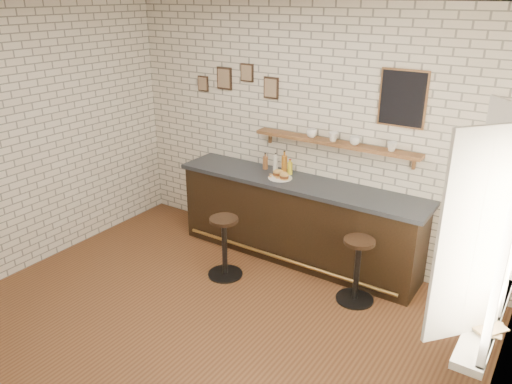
{
  "coord_description": "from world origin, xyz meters",
  "views": [
    {
      "loc": [
        2.67,
        -3.13,
        3.09
      ],
      "look_at": [
        -0.0,
        0.9,
        1.13
      ],
      "focal_mm": 35.0,
      "sensor_mm": 36.0,
      "label": 1
    }
  ],
  "objects_px": {
    "bitters_bottle_white": "(276,164)",
    "bar_counter": "(297,220)",
    "bitters_bottle_amber": "(284,164)",
    "shelf_cup_a": "(312,133)",
    "bitters_bottle_brown": "(265,162)",
    "book_lower": "(478,325)",
    "shelf_cup_b": "(333,137)",
    "ciabatta_sandwich": "(281,174)",
    "condiment_bottle_yellow": "(290,168)",
    "shelf_cup_d": "(392,147)",
    "bar_stool_left": "(225,245)",
    "sandwich_plate": "(280,178)",
    "shelf_cup_c": "(355,141)",
    "book_upper": "(480,321)",
    "bar_stool_right": "(357,268)"
  },
  "relations": [
    {
      "from": "bitters_bottle_white",
      "to": "bar_counter",
      "type": "bearing_deg",
      "value": -19.95
    },
    {
      "from": "bar_counter",
      "to": "bitters_bottle_white",
      "type": "xyz_separation_m",
      "value": [
        -0.41,
        0.15,
        0.6
      ]
    },
    {
      "from": "bitters_bottle_amber",
      "to": "shelf_cup_a",
      "type": "bearing_deg",
      "value": 9.02
    },
    {
      "from": "bitters_bottle_brown",
      "to": "shelf_cup_a",
      "type": "xyz_separation_m",
      "value": [
        0.6,
        0.05,
        0.45
      ]
    },
    {
      "from": "bar_counter",
      "to": "book_lower",
      "type": "distance_m",
      "value": 2.85
    },
    {
      "from": "bitters_bottle_brown",
      "to": "bitters_bottle_white",
      "type": "height_order",
      "value": "bitters_bottle_white"
    },
    {
      "from": "shelf_cup_b",
      "to": "ciabatta_sandwich",
      "type": "bearing_deg",
      "value": 166.63
    },
    {
      "from": "bitters_bottle_brown",
      "to": "bitters_bottle_amber",
      "type": "relative_size",
      "value": 0.73
    },
    {
      "from": "condiment_bottle_yellow",
      "to": "shelf_cup_d",
      "type": "xyz_separation_m",
      "value": [
        1.2,
        0.05,
        0.46
      ]
    },
    {
      "from": "bar_counter",
      "to": "condiment_bottle_yellow",
      "type": "relative_size",
      "value": 16.05
    },
    {
      "from": "bitters_bottle_amber",
      "to": "condiment_bottle_yellow",
      "type": "distance_m",
      "value": 0.09
    },
    {
      "from": "bitters_bottle_brown",
      "to": "bitters_bottle_white",
      "type": "bearing_deg",
      "value": -0.0
    },
    {
      "from": "bitters_bottle_amber",
      "to": "bitters_bottle_white",
      "type": "bearing_deg",
      "value": -180.0
    },
    {
      "from": "bar_stool_left",
      "to": "sandwich_plate",
      "type": "bearing_deg",
      "value": 72.23
    },
    {
      "from": "shelf_cup_c",
      "to": "book_lower",
      "type": "relative_size",
      "value": 0.58
    },
    {
      "from": "sandwich_plate",
      "to": "shelf_cup_b",
      "type": "height_order",
      "value": "shelf_cup_b"
    },
    {
      "from": "ciabatta_sandwich",
      "to": "book_upper",
      "type": "relative_size",
      "value": 1.23
    },
    {
      "from": "sandwich_plate",
      "to": "shelf_cup_d",
      "type": "relative_size",
      "value": 2.63
    },
    {
      "from": "condiment_bottle_yellow",
      "to": "shelf_cup_c",
      "type": "height_order",
      "value": "shelf_cup_c"
    },
    {
      "from": "bitters_bottle_white",
      "to": "bitters_bottle_amber",
      "type": "height_order",
      "value": "bitters_bottle_amber"
    },
    {
      "from": "book_lower",
      "to": "bar_stool_left",
      "type": "bearing_deg",
      "value": 158.34
    },
    {
      "from": "shelf_cup_c",
      "to": "shelf_cup_d",
      "type": "distance_m",
      "value": 0.42
    },
    {
      "from": "ciabatta_sandwich",
      "to": "condiment_bottle_yellow",
      "type": "xyz_separation_m",
      "value": [
        0.01,
        0.19,
        0.03
      ]
    },
    {
      "from": "shelf_cup_d",
      "to": "book_upper",
      "type": "height_order",
      "value": "shelf_cup_d"
    },
    {
      "from": "bar_stool_left",
      "to": "ciabatta_sandwich",
      "type": "bearing_deg",
      "value": 71.51
    },
    {
      "from": "sandwich_plate",
      "to": "shelf_cup_b",
      "type": "distance_m",
      "value": 0.8
    },
    {
      "from": "sandwich_plate",
      "to": "ciabatta_sandwich",
      "type": "xyz_separation_m",
      "value": [
        0.01,
        0.0,
        0.05
      ]
    },
    {
      "from": "bitters_bottle_brown",
      "to": "bar_stool_left",
      "type": "xyz_separation_m",
      "value": [
        0.08,
        -0.98,
        -0.7
      ]
    },
    {
      "from": "sandwich_plate",
      "to": "shelf_cup_d",
      "type": "xyz_separation_m",
      "value": [
        1.23,
        0.24,
        0.53
      ]
    },
    {
      "from": "book_lower",
      "to": "bitters_bottle_white",
      "type": "bearing_deg",
      "value": 141.09
    },
    {
      "from": "sandwich_plate",
      "to": "shelf_cup_d",
      "type": "distance_m",
      "value": 1.36
    },
    {
      "from": "bar_stool_right",
      "to": "book_lower",
      "type": "distance_m",
      "value": 1.84
    },
    {
      "from": "bitters_bottle_brown",
      "to": "book_lower",
      "type": "relative_size",
      "value": 1.03
    },
    {
      "from": "shelf_cup_c",
      "to": "bar_counter",
      "type": "bearing_deg",
      "value": 103.0
    },
    {
      "from": "book_lower",
      "to": "ciabatta_sandwich",
      "type": "bearing_deg",
      "value": 142.11
    },
    {
      "from": "bar_counter",
      "to": "sandwich_plate",
      "type": "distance_m",
      "value": 0.56
    },
    {
      "from": "book_upper",
      "to": "shelf_cup_d",
      "type": "bearing_deg",
      "value": 163.83
    },
    {
      "from": "bar_counter",
      "to": "bar_stool_right",
      "type": "bearing_deg",
      "value": -25.44
    },
    {
      "from": "bitters_bottle_amber",
      "to": "bar_stool_right",
      "type": "bearing_deg",
      "value": -25.91
    },
    {
      "from": "bitters_bottle_amber",
      "to": "shelf_cup_d",
      "type": "relative_size",
      "value": 2.67
    },
    {
      "from": "book_upper",
      "to": "sandwich_plate",
      "type": "bearing_deg",
      "value": -173.83
    },
    {
      "from": "shelf_cup_b",
      "to": "book_upper",
      "type": "xyz_separation_m",
      "value": [
        2.0,
        -1.77,
        -0.59
      ]
    },
    {
      "from": "bar_counter",
      "to": "sandwich_plate",
      "type": "xyz_separation_m",
      "value": [
        -0.23,
        -0.04,
        0.51
      ]
    },
    {
      "from": "book_lower",
      "to": "shelf_cup_d",
      "type": "bearing_deg",
      "value": 119.93
    },
    {
      "from": "condiment_bottle_yellow",
      "to": "shelf_cup_b",
      "type": "height_order",
      "value": "shelf_cup_b"
    },
    {
      "from": "bitters_bottle_amber",
      "to": "shelf_cup_b",
      "type": "bearing_deg",
      "value": 4.96
    },
    {
      "from": "shelf_cup_d",
      "to": "bitters_bottle_brown",
      "type": "bearing_deg",
      "value": -173.98
    },
    {
      "from": "shelf_cup_c",
      "to": "book_lower",
      "type": "height_order",
      "value": "shelf_cup_c"
    },
    {
      "from": "bar_stool_left",
      "to": "shelf_cup_c",
      "type": "distance_m",
      "value": 1.88
    },
    {
      "from": "sandwich_plate",
      "to": "book_upper",
      "type": "distance_m",
      "value": 2.97
    }
  ]
}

